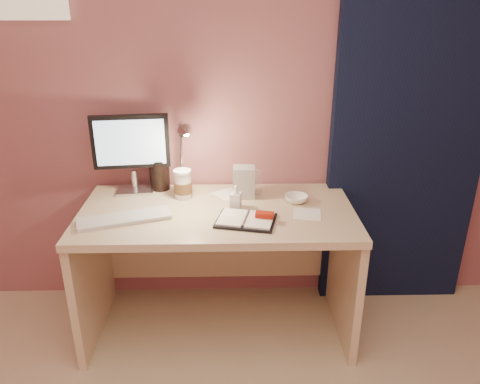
{
  "coord_description": "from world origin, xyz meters",
  "views": [
    {
      "loc": [
        0.07,
        -0.78,
        1.74
      ],
      "look_at": [
        0.12,
        1.33,
        0.85
      ],
      "focal_mm": 35.0,
      "sensor_mm": 36.0,
      "label": 1
    }
  ],
  "objects_px": {
    "clear_cup": "(256,182)",
    "dark_jar": "(160,175)",
    "bowl": "(296,199)",
    "lotion_bottle": "(236,197)",
    "product_box": "(244,182)",
    "monitor": "(131,147)",
    "desk_lamp": "(174,152)",
    "keyboard": "(124,218)",
    "coffee_cup": "(183,185)",
    "desk": "(218,242)",
    "planner": "(247,219)"
  },
  "relations": [
    {
      "from": "lotion_bottle",
      "to": "desk_lamp",
      "type": "xyz_separation_m",
      "value": [
        -0.32,
        0.12,
        0.21
      ]
    },
    {
      "from": "desk",
      "to": "coffee_cup",
      "type": "relative_size",
      "value": 8.9
    },
    {
      "from": "bowl",
      "to": "lotion_bottle",
      "type": "bearing_deg",
      "value": -169.11
    },
    {
      "from": "clear_cup",
      "to": "bowl",
      "type": "bearing_deg",
      "value": -32.4
    },
    {
      "from": "clear_cup",
      "to": "desk_lamp",
      "type": "relative_size",
      "value": 0.3
    },
    {
      "from": "dark_jar",
      "to": "clear_cup",
      "type": "bearing_deg",
      "value": -7.74
    },
    {
      "from": "desk",
      "to": "desk_lamp",
      "type": "distance_m",
      "value": 0.54
    },
    {
      "from": "desk",
      "to": "coffee_cup",
      "type": "distance_m",
      "value": 0.36
    },
    {
      "from": "bowl",
      "to": "product_box",
      "type": "bearing_deg",
      "value": 164.86
    },
    {
      "from": "coffee_cup",
      "to": "dark_jar",
      "type": "relative_size",
      "value": 1.0
    },
    {
      "from": "clear_cup",
      "to": "dark_jar",
      "type": "xyz_separation_m",
      "value": [
        -0.54,
        0.07,
        0.02
      ]
    },
    {
      "from": "planner",
      "to": "clear_cup",
      "type": "height_order",
      "value": "clear_cup"
    },
    {
      "from": "lotion_bottle",
      "to": "dark_jar",
      "type": "bearing_deg",
      "value": 147.79
    },
    {
      "from": "clear_cup",
      "to": "monitor",
      "type": "bearing_deg",
      "value": 176.93
    },
    {
      "from": "dark_jar",
      "to": "product_box",
      "type": "xyz_separation_m",
      "value": [
        0.47,
        -0.13,
        0.01
      ]
    },
    {
      "from": "coffee_cup",
      "to": "desk_lamp",
      "type": "relative_size",
      "value": 0.37
    },
    {
      "from": "product_box",
      "to": "desk_lamp",
      "type": "relative_size",
      "value": 0.41
    },
    {
      "from": "monitor",
      "to": "keyboard",
      "type": "relative_size",
      "value": 0.98
    },
    {
      "from": "clear_cup",
      "to": "bowl",
      "type": "relative_size",
      "value": 1.04
    },
    {
      "from": "monitor",
      "to": "clear_cup",
      "type": "height_order",
      "value": "monitor"
    },
    {
      "from": "clear_cup",
      "to": "dark_jar",
      "type": "relative_size",
      "value": 0.8
    },
    {
      "from": "dark_jar",
      "to": "desk_lamp",
      "type": "height_order",
      "value": "desk_lamp"
    },
    {
      "from": "desk_lamp",
      "to": "monitor",
      "type": "bearing_deg",
      "value": 139.85
    },
    {
      "from": "monitor",
      "to": "product_box",
      "type": "relative_size",
      "value": 2.53
    },
    {
      "from": "coffee_cup",
      "to": "product_box",
      "type": "xyz_separation_m",
      "value": [
        0.33,
        0.0,
        0.01
      ]
    },
    {
      "from": "clear_cup",
      "to": "bowl",
      "type": "xyz_separation_m",
      "value": [
        0.21,
        -0.13,
        -0.04
      ]
    },
    {
      "from": "lotion_bottle",
      "to": "product_box",
      "type": "relative_size",
      "value": 0.69
    },
    {
      "from": "keyboard",
      "to": "planner",
      "type": "distance_m",
      "value": 0.6
    },
    {
      "from": "dark_jar",
      "to": "planner",
      "type": "bearing_deg",
      "value": -41.84
    },
    {
      "from": "desk",
      "to": "desk_lamp",
      "type": "xyz_separation_m",
      "value": [
        -0.22,
        0.07,
        0.49
      ]
    },
    {
      "from": "keyboard",
      "to": "bowl",
      "type": "relative_size",
      "value": 3.67
    },
    {
      "from": "desk_lamp",
      "to": "keyboard",
      "type": "bearing_deg",
      "value": -147.26
    },
    {
      "from": "monitor",
      "to": "clear_cup",
      "type": "xyz_separation_m",
      "value": [
        0.67,
        -0.04,
        -0.2
      ]
    },
    {
      "from": "lotion_bottle",
      "to": "product_box",
      "type": "distance_m",
      "value": 0.15
    },
    {
      "from": "keyboard",
      "to": "planner",
      "type": "xyz_separation_m",
      "value": [
        0.6,
        -0.03,
        0.0
      ]
    },
    {
      "from": "dark_jar",
      "to": "product_box",
      "type": "height_order",
      "value": "product_box"
    },
    {
      "from": "bowl",
      "to": "desk",
      "type": "bearing_deg",
      "value": -177.65
    },
    {
      "from": "dark_jar",
      "to": "product_box",
      "type": "relative_size",
      "value": 0.92
    },
    {
      "from": "lotion_bottle",
      "to": "desk_lamp",
      "type": "distance_m",
      "value": 0.4
    },
    {
      "from": "bowl",
      "to": "keyboard",
      "type": "bearing_deg",
      "value": -167.21
    },
    {
      "from": "desk",
      "to": "product_box",
      "type": "xyz_separation_m",
      "value": [
        0.14,
        0.09,
        0.31
      ]
    },
    {
      "from": "monitor",
      "to": "bowl",
      "type": "height_order",
      "value": "monitor"
    },
    {
      "from": "monitor",
      "to": "keyboard",
      "type": "height_order",
      "value": "monitor"
    },
    {
      "from": "planner",
      "to": "coffee_cup",
      "type": "relative_size",
      "value": 2.02
    },
    {
      "from": "monitor",
      "to": "planner",
      "type": "bearing_deg",
      "value": -38.51
    },
    {
      "from": "product_box",
      "to": "planner",
      "type": "bearing_deg",
      "value": -86.77
    },
    {
      "from": "coffee_cup",
      "to": "bowl",
      "type": "height_order",
      "value": "coffee_cup"
    },
    {
      "from": "bowl",
      "to": "dark_jar",
      "type": "bearing_deg",
      "value": 164.67
    },
    {
      "from": "product_box",
      "to": "lotion_bottle",
      "type": "bearing_deg",
      "value": -107.48
    },
    {
      "from": "monitor",
      "to": "product_box",
      "type": "height_order",
      "value": "monitor"
    }
  ]
}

